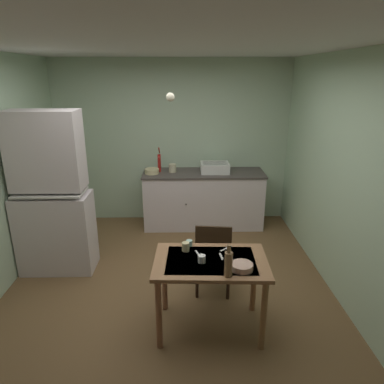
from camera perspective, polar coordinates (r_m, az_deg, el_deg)
The scene contains 21 objects.
ground_plane at distance 4.13m, azimuth -3.81°, elevation -16.07°, with size 5.38×5.38×0.00m, color brown.
wall_back at distance 5.73m, azimuth -3.18°, elevation 8.14°, with size 3.83×0.10×2.60m, color #B7D0AF.
wall_right at distance 3.95m, azimuth 24.74°, elevation 1.46°, with size 0.10×4.48×2.60m, color #B3D0AB.
ceiling_slab at distance 3.40m, azimuth -4.85°, elevation 23.63°, with size 3.83×4.48×0.10m, color silver.
hutch_cabinet at distance 4.49m, azimuth -21.98°, elevation -1.20°, with size 0.88×0.45×1.98m.
counter_cabinet at distance 5.60m, azimuth 1.86°, elevation -1.14°, with size 1.90×0.64×0.89m.
sink_basin at distance 5.46m, azimuth 3.76°, elevation 4.05°, with size 0.44×0.34×0.15m.
hand_pump at distance 5.47m, azimuth -5.41°, elevation 5.03°, with size 0.05×0.27×0.39m.
mixing_bowl_counter at distance 5.42m, azimuth -6.60°, elevation 3.43°, with size 0.22×0.22×0.07m, color beige.
stoneware_crock at distance 5.47m, azimuth -3.20°, elevation 3.95°, with size 0.12×0.12×0.13m, color beige.
dining_table at distance 3.31m, azimuth 3.06°, elevation -12.78°, with size 1.07×0.71×0.74m.
chair_far_side at distance 3.88m, azimuth 3.51°, elevation -10.32°, with size 0.44×0.44×0.87m.
serving_bowl_wide at distance 3.12m, azimuth 8.19°, elevation -12.03°, with size 0.19×0.19×0.06m, color tan.
teacup_mint at distance 3.47m, azimuth -0.45°, elevation -8.38°, with size 0.06×0.06×0.06m, color #ADD1C1.
mug_dark at distance 3.38m, azimuth -1.06°, elevation -8.96°, with size 0.07×0.07×0.09m, color beige.
mug_tall at distance 3.19m, azimuth 1.59°, elevation -10.91°, with size 0.07×0.07×0.07m, color white.
glass_bottle at distance 2.97m, azimuth 5.99°, elevation -11.60°, with size 0.07×0.07×0.29m.
table_knife at distance 3.32m, azimuth 1.11°, elevation -10.26°, with size 0.18×0.02×0.01m, color silver.
teaspoon_near_bowl at distance 3.31m, azimuth 4.81°, elevation -10.49°, with size 0.13×0.02×0.01m, color beige.
teaspoon_by_cup at distance 3.45m, azimuth 5.60°, elevation -9.23°, with size 0.16×0.02×0.01m, color beige.
pendant_bulb at distance 3.29m, azimuth -3.57°, elevation 15.29°, with size 0.08×0.08×0.08m, color #F9EFCC.
Camera 1 is at (0.19, -3.39, 2.37)m, focal length 32.50 mm.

